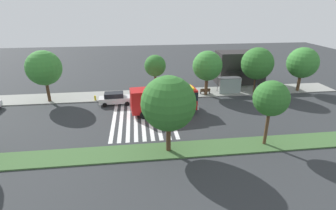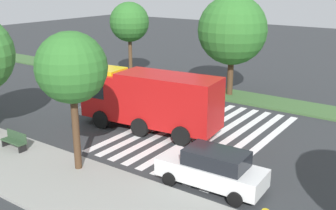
{
  "view_description": "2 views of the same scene",
  "coord_description": "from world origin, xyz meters",
  "px_view_note": "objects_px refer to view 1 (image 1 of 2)",
  "views": [
    {
      "loc": [
        -2.78,
        -29.9,
        13.71
      ],
      "look_at": [
        1.03,
        0.11,
        1.63
      ],
      "focal_mm": 27.51,
      "sensor_mm": 36.0,
      "label": 1
    },
    {
      "loc": [
        -13.38,
        19.34,
        8.67
      ],
      "look_at": [
        0.2,
        0.0,
        1.29
      ],
      "focal_mm": 43.05,
      "sensor_mm": 36.0,
      "label": 2
    }
  ],
  "objects_px": {
    "bench_near_shelter": "(205,91)",
    "sidewalk_tree_west": "(155,66)",
    "sidewalk_tree_far_east": "(303,63)",
    "median_tree_west": "(168,103)",
    "median_tree_center": "(271,99)",
    "bench_west_of_shelter": "(184,92)",
    "fire_truck": "(166,99)",
    "bus_stop_shelter": "(230,82)",
    "street_lamp": "(258,70)",
    "sidewalk_tree_east": "(257,64)",
    "sidewalk_tree_far_west": "(44,68)",
    "fire_hydrant": "(95,98)",
    "sidewalk_tree_center": "(207,66)",
    "parked_car_mid": "(115,98)"
  },
  "relations": [
    {
      "from": "sidewalk_tree_far_east",
      "to": "median_tree_west",
      "type": "xyz_separation_m",
      "value": [
        -23.59,
        -15.68,
        0.31
      ]
    },
    {
      "from": "sidewalk_tree_east",
      "to": "bench_near_shelter",
      "type": "bearing_deg",
      "value": 177.78
    },
    {
      "from": "bench_west_of_shelter",
      "to": "sidewalk_tree_east",
      "type": "xyz_separation_m",
      "value": [
        11.5,
        -0.31,
        4.27
      ]
    },
    {
      "from": "sidewalk_tree_west",
      "to": "median_tree_center",
      "type": "bearing_deg",
      "value": -57.54
    },
    {
      "from": "median_tree_west",
      "to": "fire_hydrant",
      "type": "bearing_deg",
      "value": 120.83
    },
    {
      "from": "sidewalk_tree_east",
      "to": "parked_car_mid",
      "type": "bearing_deg",
      "value": -174.26
    },
    {
      "from": "bench_near_shelter",
      "to": "sidewalk_tree_west",
      "type": "bearing_deg",
      "value": -177.75
    },
    {
      "from": "bench_near_shelter",
      "to": "fire_truck",
      "type": "bearing_deg",
      "value": -137.29
    },
    {
      "from": "median_tree_center",
      "to": "sidewalk_tree_center",
      "type": "bearing_deg",
      "value": 97.26
    },
    {
      "from": "parked_car_mid",
      "to": "street_lamp",
      "type": "relative_size",
      "value": 0.75
    },
    {
      "from": "sidewalk_tree_west",
      "to": "fire_truck",
      "type": "bearing_deg",
      "value": -82.69
    },
    {
      "from": "bench_west_of_shelter",
      "to": "sidewalk_tree_west",
      "type": "height_order",
      "value": "sidewalk_tree_west"
    },
    {
      "from": "sidewalk_tree_west",
      "to": "median_tree_west",
      "type": "relative_size",
      "value": 0.86
    },
    {
      "from": "bench_near_shelter",
      "to": "median_tree_center",
      "type": "bearing_deg",
      "value": -82.69
    },
    {
      "from": "sidewalk_tree_west",
      "to": "median_tree_center",
      "type": "relative_size",
      "value": 0.96
    },
    {
      "from": "bench_west_of_shelter",
      "to": "fire_hydrant",
      "type": "relative_size",
      "value": 2.29
    },
    {
      "from": "bus_stop_shelter",
      "to": "sidewalk_tree_far_east",
      "type": "height_order",
      "value": "sidewalk_tree_far_east"
    },
    {
      "from": "fire_hydrant",
      "to": "bench_near_shelter",
      "type": "bearing_deg",
      "value": 2.73
    },
    {
      "from": "median_tree_west",
      "to": "sidewalk_tree_center",
      "type": "bearing_deg",
      "value": 62.99
    },
    {
      "from": "sidewalk_tree_west",
      "to": "median_tree_west",
      "type": "bearing_deg",
      "value": -90.06
    },
    {
      "from": "sidewalk_tree_far_west",
      "to": "sidewalk_tree_far_east",
      "type": "height_order",
      "value": "sidewalk_tree_far_west"
    },
    {
      "from": "bench_west_of_shelter",
      "to": "sidewalk_tree_east",
      "type": "distance_m",
      "value": 12.27
    },
    {
      "from": "bus_stop_shelter",
      "to": "sidewalk_tree_east",
      "type": "height_order",
      "value": "sidewalk_tree_east"
    },
    {
      "from": "bus_stop_shelter",
      "to": "street_lamp",
      "type": "bearing_deg",
      "value": -9.64
    },
    {
      "from": "fire_truck",
      "to": "street_lamp",
      "type": "distance_m",
      "value": 16.36
    },
    {
      "from": "fire_truck",
      "to": "bench_near_shelter",
      "type": "relative_size",
      "value": 5.6
    },
    {
      "from": "street_lamp",
      "to": "sidewalk_tree_center",
      "type": "xyz_separation_m",
      "value": [
        -7.98,
        0.4,
        0.81
      ]
    },
    {
      "from": "parked_car_mid",
      "to": "bus_stop_shelter",
      "type": "height_order",
      "value": "bus_stop_shelter"
    },
    {
      "from": "bench_west_of_shelter",
      "to": "median_tree_center",
      "type": "xyz_separation_m",
      "value": [
        5.51,
        -16.0,
        4.49
      ]
    },
    {
      "from": "fire_truck",
      "to": "sidewalk_tree_east",
      "type": "bearing_deg",
      "value": 16.75
    },
    {
      "from": "bench_near_shelter",
      "to": "sidewalk_tree_far_east",
      "type": "bearing_deg",
      "value": -1.14
    },
    {
      "from": "fire_truck",
      "to": "sidewalk_tree_west",
      "type": "relative_size",
      "value": 1.39
    },
    {
      "from": "fire_truck",
      "to": "sidewalk_tree_far_east",
      "type": "distance_m",
      "value": 23.78
    },
    {
      "from": "sidewalk_tree_center",
      "to": "sidewalk_tree_far_east",
      "type": "height_order",
      "value": "sidewalk_tree_far_east"
    },
    {
      "from": "sidewalk_tree_east",
      "to": "street_lamp",
      "type": "bearing_deg",
      "value": -90.18
    },
    {
      "from": "bench_west_of_shelter",
      "to": "median_tree_center",
      "type": "relative_size",
      "value": 0.24
    },
    {
      "from": "sidewalk_tree_center",
      "to": "fire_truck",
      "type": "bearing_deg",
      "value": -138.89
    },
    {
      "from": "sidewalk_tree_far_west",
      "to": "median_tree_center",
      "type": "relative_size",
      "value": 1.11
    },
    {
      "from": "sidewalk_tree_west",
      "to": "sidewalk_tree_far_east",
      "type": "height_order",
      "value": "sidewalk_tree_far_east"
    },
    {
      "from": "sidewalk_tree_west",
      "to": "sidewalk_tree_far_west",
      "type": "bearing_deg",
      "value": -180.0
    },
    {
      "from": "parked_car_mid",
      "to": "median_tree_west",
      "type": "height_order",
      "value": "median_tree_west"
    },
    {
      "from": "sidewalk_tree_west",
      "to": "median_tree_west",
      "type": "height_order",
      "value": "median_tree_west"
    },
    {
      "from": "parked_car_mid",
      "to": "sidewalk_tree_east",
      "type": "height_order",
      "value": "sidewalk_tree_east"
    },
    {
      "from": "street_lamp",
      "to": "median_tree_west",
      "type": "bearing_deg",
      "value": -136.27
    },
    {
      "from": "bus_stop_shelter",
      "to": "sidewalk_tree_west",
      "type": "relative_size",
      "value": 0.54
    },
    {
      "from": "street_lamp",
      "to": "median_tree_center",
      "type": "distance_m",
      "value": 16.46
    },
    {
      "from": "bench_near_shelter",
      "to": "fire_hydrant",
      "type": "bearing_deg",
      "value": -177.27
    },
    {
      "from": "bench_near_shelter",
      "to": "sidewalk_tree_far_east",
      "type": "distance_m",
      "value": 16.19
    },
    {
      "from": "bench_near_shelter",
      "to": "bench_west_of_shelter",
      "type": "bearing_deg",
      "value": 180.0
    },
    {
      "from": "parked_car_mid",
      "to": "street_lamp",
      "type": "height_order",
      "value": "street_lamp"
    }
  ]
}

